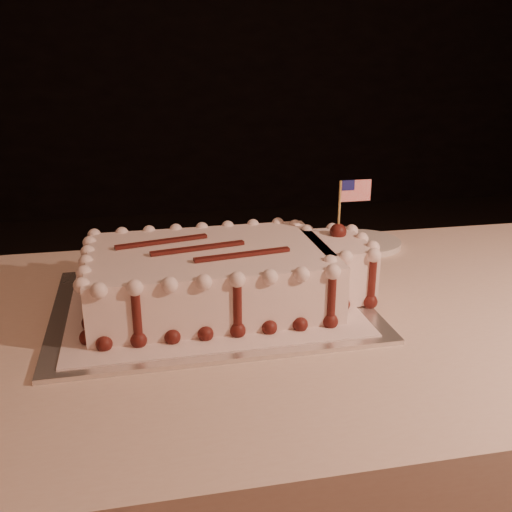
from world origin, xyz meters
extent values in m
cube|color=black|center=(0.00, 4.03, 1.40)|extent=(6.00, 0.05, 2.80)
cube|color=beige|center=(0.00, 0.60, 0.38)|extent=(2.40, 0.80, 0.75)
cube|color=silver|center=(-0.16, 0.65, 0.75)|extent=(0.54, 0.41, 0.01)
cube|color=white|center=(-0.16, 0.65, 0.76)|extent=(0.48, 0.37, 0.00)
cube|color=white|center=(-0.16, 0.65, 0.81)|extent=(0.40, 0.27, 0.10)
cube|color=white|center=(0.07, 0.65, 0.81)|extent=(0.10, 0.15, 0.10)
sphere|color=#551A15|center=(-0.33, 0.51, 0.77)|extent=(0.02, 0.02, 0.02)
sphere|color=#551A15|center=(-0.28, 0.51, 0.77)|extent=(0.02, 0.02, 0.02)
sphere|color=#551A15|center=(-0.23, 0.51, 0.77)|extent=(0.02, 0.02, 0.02)
sphere|color=#551A15|center=(-0.18, 0.51, 0.77)|extent=(0.02, 0.02, 0.02)
sphere|color=#551A15|center=(-0.13, 0.51, 0.77)|extent=(0.02, 0.02, 0.02)
sphere|color=#551A15|center=(-0.08, 0.51, 0.77)|extent=(0.02, 0.02, 0.02)
sphere|color=#551A15|center=(-0.04, 0.51, 0.77)|extent=(0.02, 0.02, 0.02)
sphere|color=#551A15|center=(0.01, 0.51, 0.77)|extent=(0.02, 0.02, 0.02)
sphere|color=#551A15|center=(0.02, 0.55, 0.77)|extent=(0.02, 0.02, 0.02)
sphere|color=#551A15|center=(0.06, 0.57, 0.77)|extent=(0.02, 0.02, 0.02)
sphere|color=#551A15|center=(0.11, 0.57, 0.77)|extent=(0.02, 0.02, 0.02)
sphere|color=#551A15|center=(0.12, 0.61, 0.77)|extent=(0.02, 0.02, 0.02)
sphere|color=#551A15|center=(0.12, 0.66, 0.77)|extent=(0.02, 0.02, 0.02)
sphere|color=#551A15|center=(0.12, 0.71, 0.77)|extent=(0.02, 0.02, 0.02)
sphere|color=#551A15|center=(0.08, 0.73, 0.77)|extent=(0.02, 0.02, 0.02)
sphere|color=#551A15|center=(0.03, 0.72, 0.77)|extent=(0.02, 0.02, 0.02)
sphere|color=#551A15|center=(0.02, 0.76, 0.77)|extent=(0.02, 0.02, 0.02)
sphere|color=#551A15|center=(-0.01, 0.78, 0.77)|extent=(0.02, 0.02, 0.02)
sphere|color=#551A15|center=(-0.06, 0.78, 0.77)|extent=(0.02, 0.02, 0.02)
sphere|color=#551A15|center=(-0.11, 0.78, 0.77)|extent=(0.02, 0.02, 0.02)
sphere|color=#551A15|center=(-0.16, 0.78, 0.77)|extent=(0.02, 0.02, 0.02)
sphere|color=#551A15|center=(-0.21, 0.78, 0.77)|extent=(0.02, 0.02, 0.02)
sphere|color=#551A15|center=(-0.26, 0.78, 0.77)|extent=(0.02, 0.02, 0.02)
sphere|color=#551A15|center=(-0.31, 0.78, 0.77)|extent=(0.02, 0.02, 0.02)
sphere|color=#551A15|center=(-0.36, 0.78, 0.77)|extent=(0.02, 0.02, 0.02)
sphere|color=#551A15|center=(-0.36, 0.73, 0.77)|extent=(0.02, 0.02, 0.02)
sphere|color=#551A15|center=(-0.36, 0.68, 0.77)|extent=(0.02, 0.02, 0.02)
sphere|color=#551A15|center=(-0.36, 0.63, 0.77)|extent=(0.02, 0.02, 0.02)
sphere|color=#551A15|center=(-0.36, 0.58, 0.77)|extent=(0.02, 0.02, 0.02)
sphere|color=#551A15|center=(-0.36, 0.53, 0.77)|extent=(0.02, 0.02, 0.02)
sphere|color=white|center=(-0.33, 0.51, 0.85)|extent=(0.02, 0.02, 0.02)
sphere|color=white|center=(-0.28, 0.51, 0.85)|extent=(0.02, 0.02, 0.02)
sphere|color=white|center=(-0.23, 0.51, 0.85)|extent=(0.02, 0.02, 0.02)
sphere|color=white|center=(-0.18, 0.51, 0.85)|extent=(0.02, 0.02, 0.02)
sphere|color=white|center=(-0.13, 0.51, 0.85)|extent=(0.02, 0.02, 0.02)
sphere|color=white|center=(-0.08, 0.51, 0.85)|extent=(0.02, 0.02, 0.02)
sphere|color=white|center=(-0.04, 0.51, 0.85)|extent=(0.02, 0.02, 0.02)
sphere|color=white|center=(0.01, 0.51, 0.85)|extent=(0.02, 0.02, 0.02)
sphere|color=white|center=(0.02, 0.55, 0.85)|extent=(0.02, 0.02, 0.02)
sphere|color=white|center=(0.06, 0.57, 0.85)|extent=(0.02, 0.02, 0.02)
sphere|color=white|center=(0.11, 0.57, 0.85)|extent=(0.02, 0.02, 0.02)
sphere|color=white|center=(0.12, 0.61, 0.85)|extent=(0.02, 0.02, 0.02)
sphere|color=white|center=(0.12, 0.66, 0.85)|extent=(0.02, 0.02, 0.02)
sphere|color=white|center=(0.12, 0.71, 0.85)|extent=(0.02, 0.02, 0.02)
sphere|color=white|center=(0.08, 0.73, 0.85)|extent=(0.02, 0.02, 0.02)
sphere|color=white|center=(0.03, 0.72, 0.85)|extent=(0.02, 0.02, 0.02)
sphere|color=white|center=(0.02, 0.76, 0.85)|extent=(0.02, 0.02, 0.02)
sphere|color=white|center=(-0.01, 0.78, 0.85)|extent=(0.02, 0.02, 0.02)
sphere|color=white|center=(-0.06, 0.78, 0.85)|extent=(0.02, 0.02, 0.02)
sphere|color=white|center=(-0.11, 0.78, 0.85)|extent=(0.02, 0.02, 0.02)
sphere|color=white|center=(-0.16, 0.78, 0.85)|extent=(0.02, 0.02, 0.02)
sphere|color=white|center=(-0.21, 0.78, 0.85)|extent=(0.02, 0.02, 0.02)
sphere|color=white|center=(-0.26, 0.78, 0.85)|extent=(0.02, 0.02, 0.02)
sphere|color=white|center=(-0.31, 0.78, 0.85)|extent=(0.02, 0.02, 0.02)
sphere|color=white|center=(-0.36, 0.78, 0.85)|extent=(0.02, 0.02, 0.02)
sphere|color=white|center=(-0.36, 0.73, 0.85)|extent=(0.02, 0.02, 0.02)
sphere|color=white|center=(-0.36, 0.68, 0.85)|extent=(0.02, 0.02, 0.02)
sphere|color=white|center=(-0.36, 0.63, 0.85)|extent=(0.02, 0.02, 0.02)
sphere|color=white|center=(-0.36, 0.58, 0.85)|extent=(0.02, 0.02, 0.02)
sphere|color=white|center=(-0.36, 0.53, 0.85)|extent=(0.02, 0.02, 0.02)
cylinder|color=#551A15|center=(-0.28, 0.51, 0.81)|extent=(0.01, 0.01, 0.09)
sphere|color=#551A15|center=(-0.28, 0.51, 0.77)|extent=(0.02, 0.02, 0.02)
cylinder|color=#551A15|center=(-0.13, 0.51, 0.81)|extent=(0.01, 0.01, 0.09)
sphere|color=#551A15|center=(-0.13, 0.51, 0.77)|extent=(0.02, 0.02, 0.02)
cylinder|color=#551A15|center=(0.01, 0.51, 0.81)|extent=(0.01, 0.01, 0.09)
sphere|color=#551A15|center=(0.01, 0.51, 0.77)|extent=(0.02, 0.02, 0.02)
cylinder|color=#551A15|center=(0.11, 0.57, 0.81)|extent=(0.01, 0.01, 0.09)
sphere|color=#551A15|center=(0.11, 0.57, 0.77)|extent=(0.02, 0.02, 0.02)
cylinder|color=#551A15|center=(0.12, 0.71, 0.81)|extent=(0.01, 0.01, 0.09)
sphere|color=#551A15|center=(0.12, 0.71, 0.77)|extent=(0.02, 0.02, 0.02)
cylinder|color=#551A15|center=(0.02, 0.76, 0.81)|extent=(0.01, 0.01, 0.09)
sphere|color=#551A15|center=(0.02, 0.76, 0.77)|extent=(0.02, 0.02, 0.02)
cylinder|color=#551A15|center=(-0.11, 0.78, 0.81)|extent=(0.01, 0.01, 0.09)
sphere|color=#551A15|center=(-0.11, 0.78, 0.77)|extent=(0.02, 0.02, 0.02)
cylinder|color=#551A15|center=(-0.26, 0.78, 0.81)|extent=(0.01, 0.01, 0.09)
sphere|color=#551A15|center=(-0.26, 0.78, 0.77)|extent=(0.02, 0.02, 0.02)
cylinder|color=#551A15|center=(-0.36, 0.73, 0.81)|extent=(0.01, 0.01, 0.09)
sphere|color=#551A15|center=(-0.36, 0.73, 0.77)|extent=(0.02, 0.02, 0.02)
cylinder|color=#551A15|center=(-0.36, 0.58, 0.81)|extent=(0.01, 0.01, 0.09)
sphere|color=#551A15|center=(-0.36, 0.58, 0.77)|extent=(0.02, 0.02, 0.02)
cube|color=#551A15|center=(-0.24, 0.69, 0.86)|extent=(0.16, 0.05, 0.01)
cube|color=#551A15|center=(-0.18, 0.65, 0.86)|extent=(0.16, 0.04, 0.01)
cube|color=#551A15|center=(-0.11, 0.60, 0.86)|extent=(0.16, 0.04, 0.01)
sphere|color=#551A15|center=(0.08, 0.68, 0.86)|extent=(0.03, 0.03, 0.03)
cylinder|color=tan|center=(0.08, 0.68, 0.90)|extent=(0.00, 0.00, 0.11)
cube|color=red|center=(0.11, 0.68, 0.94)|extent=(0.06, 0.00, 0.04)
cube|color=navy|center=(0.09, 0.68, 0.95)|extent=(0.02, 0.00, 0.02)
cylinder|color=silver|center=(0.22, 0.91, 0.76)|extent=(0.17, 0.17, 0.01)
camera|label=1|loc=(-0.26, -0.26, 1.17)|focal=40.00mm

